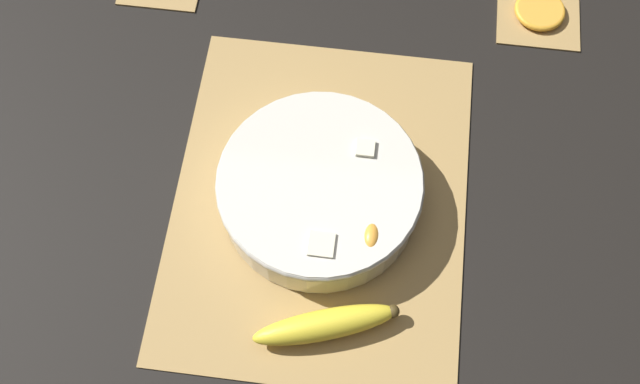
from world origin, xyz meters
The scene contains 6 objects.
ground_plane centered at (0.00, 0.00, 0.00)m, with size 6.00×6.00×0.00m, color black.
bamboo_mat_center centered at (0.00, 0.00, 0.00)m, with size 0.50×0.39×0.01m.
coaster_mat_near_right centered at (0.35, -0.29, 0.00)m, with size 0.12×0.12×0.01m.
fruit_salad_bowl centered at (0.00, 0.00, 0.04)m, with size 0.27×0.27×0.07m.
whole_banana centered at (-0.17, -0.03, 0.03)m, with size 0.09×0.18×0.04m.
orange_slice_whole centered at (0.35, -0.29, 0.01)m, with size 0.08×0.08×0.01m.
Camera 1 is at (-0.41, -0.05, 0.92)m, focal length 42.00 mm.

